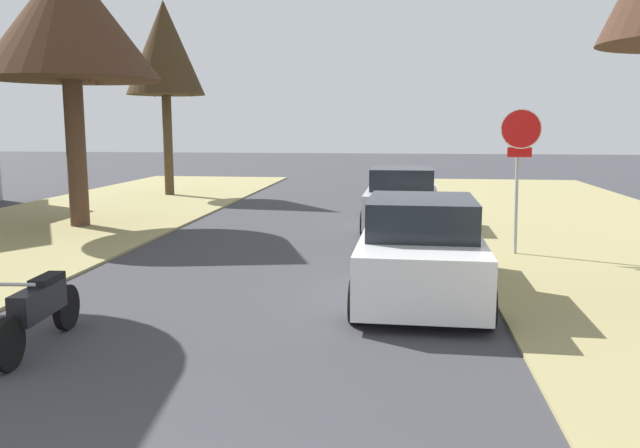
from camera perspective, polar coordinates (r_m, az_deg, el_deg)
stop_sign_far at (r=13.66m, az=17.36°, el=6.32°), size 0.81×0.42×2.96m
street_tree_left_mid_b at (r=18.15m, az=-21.48°, el=16.55°), size 4.56×4.56×6.86m
street_tree_left_far at (r=25.31m, az=-13.67°, el=14.88°), size 2.91×2.91×7.20m
parked_sedan_white at (r=10.26m, az=8.94°, el=-2.30°), size 2.01×4.43×1.57m
parked_sedan_silver at (r=17.27m, az=7.29°, el=2.22°), size 2.01×4.43×1.57m
parked_motorcycle at (r=8.49m, az=-23.70°, el=-6.94°), size 0.60×2.05×0.97m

